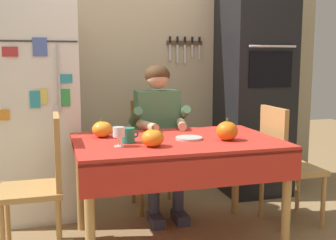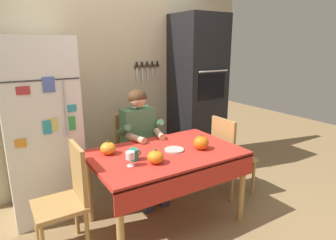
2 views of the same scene
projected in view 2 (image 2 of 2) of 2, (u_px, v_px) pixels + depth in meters
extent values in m
plane|color=#93754C|center=(171.00, 225.00, 2.83)|extent=(10.00, 10.00, 0.00)
cube|color=#BCAD89|center=(117.00, 79.00, 3.63)|extent=(3.70, 0.10, 2.60)
cube|color=#4C3823|center=(147.00, 66.00, 3.75)|extent=(0.36, 0.02, 0.04)
cube|color=silver|center=(137.00, 74.00, 3.69)|extent=(0.02, 0.01, 0.15)
cube|color=black|center=(137.00, 64.00, 3.65)|extent=(0.02, 0.01, 0.06)
cube|color=silver|center=(142.00, 75.00, 3.73)|extent=(0.02, 0.01, 0.17)
cube|color=black|center=(142.00, 64.00, 3.69)|extent=(0.02, 0.01, 0.06)
cube|color=silver|center=(147.00, 75.00, 3.77)|extent=(0.02, 0.01, 0.18)
cube|color=black|center=(147.00, 64.00, 3.73)|extent=(0.02, 0.01, 0.06)
cube|color=silver|center=(152.00, 72.00, 3.80)|extent=(0.02, 0.01, 0.12)
cube|color=black|center=(152.00, 64.00, 3.77)|extent=(0.02, 0.01, 0.06)
cube|color=silver|center=(157.00, 73.00, 3.84)|extent=(0.02, 0.01, 0.14)
cube|color=black|center=(157.00, 63.00, 3.81)|extent=(0.02, 0.01, 0.06)
cube|color=white|center=(41.00, 128.00, 2.90)|extent=(0.68, 0.68, 1.80)
cylinder|color=silver|center=(66.00, 109.00, 2.64)|extent=(0.02, 0.02, 0.50)
cube|color=#333335|center=(41.00, 80.00, 2.49)|extent=(0.67, 0.01, 0.01)
cube|color=teal|center=(47.00, 127.00, 2.60)|extent=(0.07, 0.01, 0.13)
cube|color=#E5D666|center=(53.00, 124.00, 2.62)|extent=(0.08, 0.02, 0.11)
cube|color=green|center=(72.00, 123.00, 2.71)|extent=(0.07, 0.01, 0.13)
cube|color=silver|center=(67.00, 132.00, 2.70)|extent=(0.07, 0.01, 0.07)
cube|color=#B73338|center=(23.00, 91.00, 2.43)|extent=(0.11, 0.02, 0.07)
cube|color=#4C66B7|center=(49.00, 85.00, 2.53)|extent=(0.10, 0.01, 0.14)
cube|color=orange|center=(21.00, 143.00, 2.51)|extent=(0.09, 0.02, 0.08)
cube|color=teal|center=(71.00, 108.00, 2.68)|extent=(0.10, 0.02, 0.07)
cube|color=black|center=(197.00, 95.00, 3.92)|extent=(0.60, 0.60, 2.10)
cube|color=black|center=(212.00, 87.00, 3.63)|extent=(0.42, 0.01, 0.32)
cylinder|color=silver|center=(214.00, 71.00, 3.56)|extent=(0.45, 0.02, 0.02)
cylinder|color=tan|center=(120.00, 232.00, 2.18)|extent=(0.06, 0.06, 0.70)
cylinder|color=tan|center=(89.00, 189.00, 2.82)|extent=(0.06, 0.06, 0.70)
cylinder|color=tan|center=(242.00, 188.00, 2.83)|extent=(0.06, 0.06, 0.70)
cylinder|color=tan|center=(194.00, 162.00, 3.47)|extent=(0.06, 0.06, 0.70)
cube|color=red|center=(166.00, 153.00, 2.73)|extent=(1.40, 0.90, 0.04)
cube|color=red|center=(193.00, 181.00, 2.39)|extent=(1.40, 0.01, 0.20)
cube|color=#9E6B33|center=(137.00, 158.00, 3.38)|extent=(0.40, 0.40, 0.04)
cube|color=#9E6B33|center=(130.00, 133.00, 3.46)|extent=(0.36, 0.04, 0.48)
cylinder|color=#9E6B33|center=(131.00, 184.00, 3.21)|extent=(0.04, 0.04, 0.41)
cylinder|color=#9E6B33|center=(119.00, 173.00, 3.49)|extent=(0.04, 0.04, 0.41)
cylinder|color=#9E6B33|center=(157.00, 177.00, 3.39)|extent=(0.04, 0.04, 0.41)
cylinder|color=#9E6B33|center=(144.00, 167.00, 3.67)|extent=(0.04, 0.04, 0.41)
cube|color=#38384C|center=(145.00, 204.00, 3.12)|extent=(0.10, 0.22, 0.08)
cube|color=#38384C|center=(161.00, 199.00, 3.22)|extent=(0.10, 0.22, 0.08)
cylinder|color=#38384C|center=(142.00, 186.00, 3.12)|extent=(0.09, 0.09, 0.38)
cylinder|color=#38384C|center=(158.00, 182.00, 3.22)|extent=(0.09, 0.09, 0.38)
cube|color=#38384C|center=(136.00, 158.00, 3.19)|extent=(0.12, 0.40, 0.11)
cube|color=#38384C|center=(150.00, 155.00, 3.28)|extent=(0.12, 0.40, 0.11)
cube|color=#4C7F56|center=(138.00, 129.00, 3.26)|extent=(0.36, 0.20, 0.48)
cylinder|color=#4C7F56|center=(124.00, 130.00, 3.09)|extent=(0.07, 0.26, 0.18)
cylinder|color=#4C7F56|center=(156.00, 125.00, 3.29)|extent=(0.07, 0.26, 0.18)
cylinder|color=#D8A884|center=(136.00, 138.00, 2.99)|extent=(0.13, 0.27, 0.07)
cylinder|color=#D8A884|center=(159.00, 134.00, 3.14)|extent=(0.13, 0.27, 0.07)
sphere|color=#D8A884|center=(138.00, 99.00, 3.15)|extent=(0.19, 0.19, 0.19)
ellipsoid|color=#472D19|center=(137.00, 97.00, 3.16)|extent=(0.21, 0.21, 0.17)
cube|color=tan|center=(59.00, 206.00, 2.37)|extent=(0.40, 0.40, 0.04)
cube|color=tan|center=(78.00, 172.00, 2.40)|extent=(0.04, 0.36, 0.48)
cylinder|color=tan|center=(37.00, 226.00, 2.48)|extent=(0.04, 0.04, 0.41)
cylinder|color=tan|center=(76.00, 214.00, 2.65)|extent=(0.04, 0.04, 0.41)
cylinder|color=tan|center=(87.00, 234.00, 2.38)|extent=(0.04, 0.04, 0.41)
cube|color=tan|center=(233.00, 158.00, 3.37)|extent=(0.40, 0.40, 0.04)
cube|color=tan|center=(223.00, 140.00, 3.21)|extent=(0.04, 0.36, 0.48)
cylinder|color=tan|center=(253.00, 178.00, 3.37)|extent=(0.04, 0.04, 0.41)
cylinder|color=tan|center=(232.00, 185.00, 3.20)|extent=(0.04, 0.04, 0.41)
cylinder|color=tan|center=(233.00, 167.00, 3.65)|extent=(0.04, 0.04, 0.41)
cylinder|color=tan|center=(212.00, 174.00, 3.48)|extent=(0.04, 0.04, 0.41)
cylinder|color=#237F66|center=(134.00, 155.00, 2.51)|extent=(0.09, 0.09, 0.10)
torus|color=#237F66|center=(139.00, 153.00, 2.53)|extent=(0.05, 0.01, 0.05)
cylinder|color=white|center=(131.00, 166.00, 2.40)|extent=(0.06, 0.06, 0.01)
cylinder|color=white|center=(130.00, 162.00, 2.39)|extent=(0.01, 0.01, 0.06)
cylinder|color=white|center=(130.00, 155.00, 2.37)|extent=(0.08, 0.08, 0.06)
ellipsoid|color=orange|center=(201.00, 143.00, 2.76)|extent=(0.15, 0.15, 0.13)
cylinder|color=#4C6023|center=(201.00, 135.00, 2.74)|extent=(0.02, 0.02, 0.02)
ellipsoid|color=orange|center=(156.00, 157.00, 2.44)|extent=(0.14, 0.14, 0.11)
cylinder|color=#4C6023|center=(155.00, 150.00, 2.42)|extent=(0.02, 0.02, 0.02)
ellipsoid|color=orange|center=(108.00, 148.00, 2.64)|extent=(0.14, 0.14, 0.11)
cylinder|color=#4C6023|center=(108.00, 141.00, 2.62)|extent=(0.02, 0.02, 0.02)
cylinder|color=#B7B2A8|center=(174.00, 150.00, 2.74)|extent=(0.19, 0.19, 0.02)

